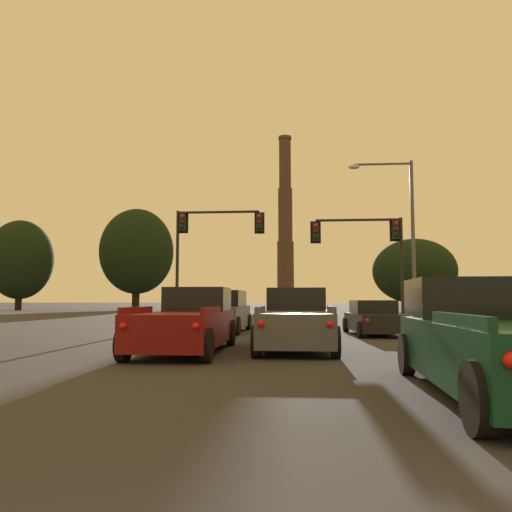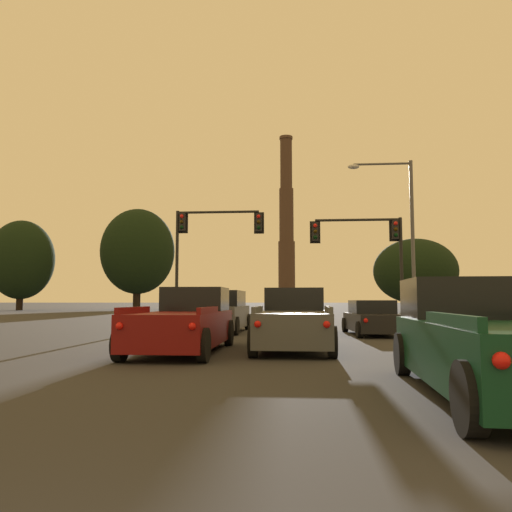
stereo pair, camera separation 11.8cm
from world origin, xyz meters
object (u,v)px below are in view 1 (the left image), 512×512
at_px(traffic_light_overhead_right, 371,243).
at_px(pickup_truck_right_lane_third, 493,341).
at_px(street_lamp, 403,224).
at_px(traffic_light_overhead_left, 205,237).
at_px(pickup_truck_left_lane_second, 188,322).
at_px(sedan_right_lane_front, 374,319).
at_px(pickup_truck_center_lane_second, 296,321).
at_px(smokestack, 285,238).
at_px(suv_left_lane_front, 223,312).

bearing_deg(traffic_light_overhead_right, pickup_truck_right_lane_third, -93.34).
bearing_deg(street_lamp, traffic_light_overhead_left, 176.92).
relative_size(pickup_truck_right_lane_third, pickup_truck_left_lane_second, 1.01).
xyz_separation_m(pickup_truck_left_lane_second, street_lamp, (8.93, 13.76, 4.80)).
bearing_deg(sedan_right_lane_front, pickup_truck_center_lane_second, -120.42).
relative_size(traffic_light_overhead_left, smokestack, 0.15).
xyz_separation_m(suv_left_lane_front, smokestack, (0.78, 105.03, 16.44)).
bearing_deg(traffic_light_overhead_left, traffic_light_overhead_right, -4.04).
relative_size(pickup_truck_left_lane_second, traffic_light_overhead_right, 0.93).
bearing_deg(pickup_truck_center_lane_second, smokestack, 91.69).
distance_m(sedan_right_lane_front, street_lamp, 8.57).
height_order(traffic_light_overhead_left, smokestack, smokestack).
bearing_deg(pickup_truck_center_lane_second, traffic_light_overhead_right, 72.19).
distance_m(pickup_truck_center_lane_second, traffic_light_overhead_right, 13.76).
xyz_separation_m(pickup_truck_right_lane_third, pickup_truck_left_lane_second, (-6.03, 5.95, 0.00)).
distance_m(pickup_truck_right_lane_third, pickup_truck_center_lane_second, 7.67).
relative_size(pickup_truck_right_lane_third, sedan_right_lane_front, 1.17).
bearing_deg(pickup_truck_center_lane_second, pickup_truck_right_lane_third, -66.58).
xyz_separation_m(pickup_truck_right_lane_third, traffic_light_overhead_right, (1.15, 19.64, 3.74)).
bearing_deg(traffic_light_overhead_right, smokestack, 93.81).
xyz_separation_m(suv_left_lane_front, traffic_light_overhead_right, (7.43, 5.23, 3.65)).
bearing_deg(traffic_light_overhead_right, sedan_right_lane_front, -98.12).
distance_m(pickup_truck_center_lane_second, smokestack, 113.63).
bearing_deg(smokestack, traffic_light_overhead_left, -91.55).
height_order(traffic_light_overhead_left, street_lamp, street_lamp).
bearing_deg(smokestack, traffic_light_overhead_right, -86.19).
xyz_separation_m(pickup_truck_right_lane_third, traffic_light_overhead_left, (-8.19, 20.30, 4.24)).
xyz_separation_m(traffic_light_overhead_left, street_lamp, (11.09, -0.60, 0.56)).
relative_size(pickup_truck_center_lane_second, street_lamp, 0.60).
relative_size(sedan_right_lane_front, street_lamp, 0.52).
height_order(traffic_light_overhead_left, traffic_light_overhead_right, traffic_light_overhead_left).
height_order(sedan_right_lane_front, suv_left_lane_front, suv_left_lane_front).
bearing_deg(smokestack, pickup_truck_center_lane_second, -88.72).
bearing_deg(smokestack, pickup_truck_left_lane_second, -90.26).
bearing_deg(pickup_truck_right_lane_third, pickup_truck_left_lane_second, 138.12).
bearing_deg(traffic_light_overhead_right, pickup_truck_center_lane_second, -108.22).
bearing_deg(pickup_truck_center_lane_second, traffic_light_overhead_left, 111.83).
xyz_separation_m(pickup_truck_center_lane_second, suv_left_lane_front, (-3.29, 7.36, 0.09)).
bearing_deg(pickup_truck_left_lane_second, pickup_truck_right_lane_third, -44.87).
height_order(pickup_truck_left_lane_second, street_lamp, street_lamp).
height_order(pickup_truck_left_lane_second, traffic_light_overhead_right, traffic_light_overhead_right).
bearing_deg(pickup_truck_right_lane_third, traffic_light_overhead_right, 89.39).
bearing_deg(pickup_truck_left_lane_second, pickup_truck_center_lane_second, 19.92).
xyz_separation_m(pickup_truck_right_lane_third, smokestack, (-5.51, 119.45, 16.54)).
relative_size(pickup_truck_center_lane_second, traffic_light_overhead_right, 0.93).
bearing_deg(street_lamp, pickup_truck_left_lane_second, -122.98).
xyz_separation_m(pickup_truck_center_lane_second, smokestack, (-2.51, 112.39, 16.54)).
bearing_deg(traffic_light_overhead_left, pickup_truck_center_lane_second, -68.58).
bearing_deg(traffic_light_overhead_right, traffic_light_overhead_left, 175.96).
distance_m(pickup_truck_right_lane_third, street_lamp, 20.49).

